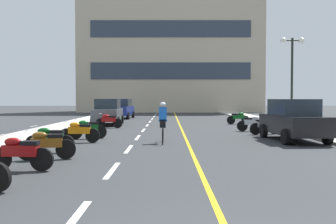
% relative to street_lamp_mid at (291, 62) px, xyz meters
% --- Properties ---
extents(ground_plane, '(140.00, 140.00, 0.00)m').
position_rel_street_lamp_mid_xyz_m(ground_plane, '(-7.03, 1.72, -4.08)').
color(ground_plane, '#2D3033').
extents(curb_left, '(2.40, 72.00, 0.12)m').
position_rel_street_lamp_mid_xyz_m(curb_left, '(-14.23, 4.72, -4.02)').
color(curb_left, '#B7B2A8').
rests_on(curb_left, ground).
extents(curb_right, '(2.40, 72.00, 0.12)m').
position_rel_street_lamp_mid_xyz_m(curb_right, '(0.17, 4.72, -4.02)').
color(curb_right, '#B7B2A8').
rests_on(curb_right, ground).
extents(lane_dash_0, '(0.14, 2.20, 0.01)m').
position_rel_street_lamp_mid_xyz_m(lane_dash_0, '(-9.03, -17.28, -4.07)').
color(lane_dash_0, silver).
rests_on(lane_dash_0, ground).
extents(lane_dash_1, '(0.14, 2.20, 0.01)m').
position_rel_street_lamp_mid_xyz_m(lane_dash_1, '(-9.03, -13.28, -4.07)').
color(lane_dash_1, silver).
rests_on(lane_dash_1, ground).
extents(lane_dash_2, '(0.14, 2.20, 0.01)m').
position_rel_street_lamp_mid_xyz_m(lane_dash_2, '(-9.03, -9.28, -4.07)').
color(lane_dash_2, silver).
rests_on(lane_dash_2, ground).
extents(lane_dash_3, '(0.14, 2.20, 0.01)m').
position_rel_street_lamp_mid_xyz_m(lane_dash_3, '(-9.03, -5.28, -4.07)').
color(lane_dash_3, silver).
rests_on(lane_dash_3, ground).
extents(lane_dash_4, '(0.14, 2.20, 0.01)m').
position_rel_street_lamp_mid_xyz_m(lane_dash_4, '(-9.03, -1.28, -4.07)').
color(lane_dash_4, silver).
rests_on(lane_dash_4, ground).
extents(lane_dash_5, '(0.14, 2.20, 0.01)m').
position_rel_street_lamp_mid_xyz_m(lane_dash_5, '(-9.03, 2.72, -4.07)').
color(lane_dash_5, silver).
rests_on(lane_dash_5, ground).
extents(lane_dash_6, '(0.14, 2.20, 0.01)m').
position_rel_street_lamp_mid_xyz_m(lane_dash_6, '(-9.03, 6.72, -4.07)').
color(lane_dash_6, silver).
rests_on(lane_dash_6, ground).
extents(lane_dash_7, '(0.14, 2.20, 0.01)m').
position_rel_street_lamp_mid_xyz_m(lane_dash_7, '(-9.03, 10.72, -4.07)').
color(lane_dash_7, silver).
rests_on(lane_dash_7, ground).
extents(lane_dash_8, '(0.14, 2.20, 0.01)m').
position_rel_street_lamp_mid_xyz_m(lane_dash_8, '(-9.03, 14.72, -4.07)').
color(lane_dash_8, silver).
rests_on(lane_dash_8, ground).
extents(lane_dash_9, '(0.14, 2.20, 0.01)m').
position_rel_street_lamp_mid_xyz_m(lane_dash_9, '(-9.03, 18.72, -4.07)').
color(lane_dash_9, silver).
rests_on(lane_dash_9, ground).
extents(lane_dash_10, '(0.14, 2.20, 0.01)m').
position_rel_street_lamp_mid_xyz_m(lane_dash_10, '(-9.03, 22.72, -4.07)').
color(lane_dash_10, silver).
rests_on(lane_dash_10, ground).
extents(lane_dash_11, '(0.14, 2.20, 0.01)m').
position_rel_street_lamp_mid_xyz_m(lane_dash_11, '(-9.03, 26.72, -4.07)').
color(lane_dash_11, silver).
rests_on(lane_dash_11, ground).
extents(centre_line_yellow, '(0.12, 66.00, 0.01)m').
position_rel_street_lamp_mid_xyz_m(centre_line_yellow, '(-6.78, 4.72, -4.07)').
color(centre_line_yellow, gold).
rests_on(centre_line_yellow, ground).
extents(office_building, '(24.82, 7.13, 18.18)m').
position_rel_street_lamp_mid_xyz_m(office_building, '(-7.25, 29.22, 5.01)').
color(office_building, '#BCAD93').
rests_on(office_building, ground).
extents(street_lamp_mid, '(1.46, 0.36, 5.45)m').
position_rel_street_lamp_mid_xyz_m(street_lamp_mid, '(0.00, 0.00, 0.00)').
color(street_lamp_mid, black).
rests_on(street_lamp_mid, curb_right).
extents(parked_car_near, '(2.12, 4.29, 1.82)m').
position_rel_street_lamp_mid_xyz_m(parked_car_near, '(-2.14, -6.62, -3.16)').
color(parked_car_near, black).
rests_on(parked_car_near, ground).
extents(parked_car_mid, '(2.00, 4.24, 1.82)m').
position_rel_street_lamp_mid_xyz_m(parked_car_mid, '(-11.83, 3.32, -3.16)').
color(parked_car_mid, black).
rests_on(parked_car_mid, ground).
extents(parked_car_far, '(2.16, 4.31, 1.82)m').
position_rel_street_lamp_mid_xyz_m(parked_car_far, '(-11.88, 11.35, -3.16)').
color(parked_car_far, black).
rests_on(parked_car_far, ground).
extents(motorcycle_2, '(1.70, 0.60, 0.92)m').
position_rel_street_lamp_mid_xyz_m(motorcycle_2, '(-11.36, -13.37, -3.60)').
color(motorcycle_2, black).
rests_on(motorcycle_2, ground).
extents(motorcycle_3, '(1.68, 0.64, 0.92)m').
position_rel_street_lamp_mid_xyz_m(motorcycle_3, '(-11.26, -11.66, -3.60)').
color(motorcycle_3, black).
rests_on(motorcycle_3, ground).
extents(motorcycle_4, '(1.70, 0.60, 0.92)m').
position_rel_street_lamp_mid_xyz_m(motorcycle_4, '(-11.63, -10.19, -3.60)').
color(motorcycle_4, black).
rests_on(motorcycle_4, ground).
extents(motorcycle_5, '(1.70, 0.60, 0.92)m').
position_rel_street_lamp_mid_xyz_m(motorcycle_5, '(-11.31, -7.32, -3.60)').
color(motorcycle_5, black).
rests_on(motorcycle_5, ground).
extents(motorcycle_6, '(1.65, 0.75, 0.92)m').
position_rel_street_lamp_mid_xyz_m(motorcycle_6, '(-11.27, -5.87, -3.60)').
color(motorcycle_6, black).
rests_on(motorcycle_6, ground).
extents(motorcycle_7, '(1.65, 0.76, 0.92)m').
position_rel_street_lamp_mid_xyz_m(motorcycle_7, '(-2.60, -3.72, -3.60)').
color(motorcycle_7, black).
rests_on(motorcycle_7, ground).
extents(motorcycle_8, '(1.70, 0.60, 0.92)m').
position_rel_street_lamp_mid_xyz_m(motorcycle_8, '(-2.85, -1.96, -3.60)').
color(motorcycle_8, black).
rests_on(motorcycle_8, ground).
extents(motorcycle_9, '(1.70, 0.60, 0.92)m').
position_rel_street_lamp_mid_xyz_m(motorcycle_9, '(-11.32, 0.43, -3.60)').
color(motorcycle_9, black).
rests_on(motorcycle_9, ground).
extents(motorcycle_10, '(1.69, 0.62, 0.92)m').
position_rel_street_lamp_mid_xyz_m(motorcycle_10, '(-2.52, 3.87, -3.60)').
color(motorcycle_10, black).
rests_on(motorcycle_10, ground).
extents(cyclist_rider, '(0.42, 1.77, 1.71)m').
position_rel_street_lamp_mid_xyz_m(cyclist_rider, '(-7.81, -7.40, -3.19)').
color(cyclist_rider, black).
rests_on(cyclist_rider, ground).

